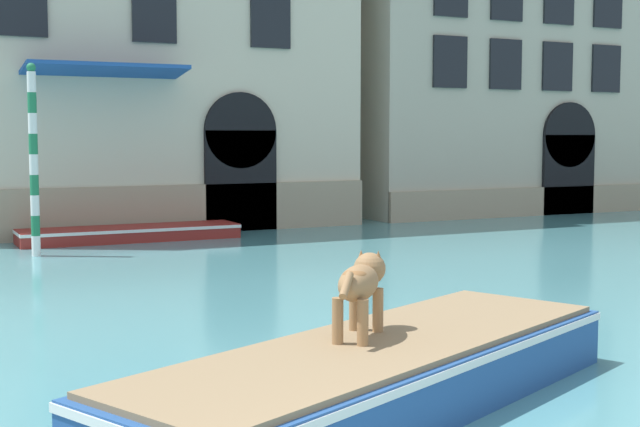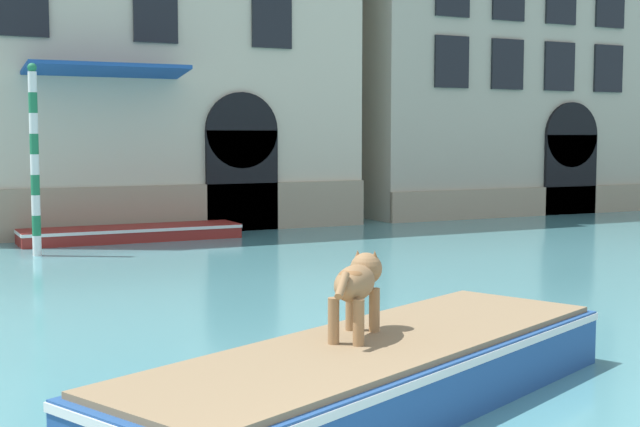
# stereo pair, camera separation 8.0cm
# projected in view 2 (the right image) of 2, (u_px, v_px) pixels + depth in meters

# --- Properties ---
(palazzo_left) EXTENTS (12.82, 7.40, 13.62)m
(palazzo_left) POSITION_uv_depth(u_px,v_px,m) (127.00, 0.00, 26.70)
(palazzo_left) COLOR beige
(palazzo_left) RESTS_ON ground_plane
(palazzo_right) EXTENTS (11.05, 6.13, 12.14)m
(palazzo_right) POSITION_uv_depth(u_px,v_px,m) (480.00, 44.00, 32.47)
(palazzo_right) COLOR #B2A893
(palazzo_right) RESTS_ON ground_plane
(boat_foreground) EXTENTS (6.61, 4.29, 0.69)m
(boat_foreground) POSITION_uv_depth(u_px,v_px,m) (376.00, 372.00, 8.98)
(boat_foreground) COLOR #234C8C
(boat_foreground) RESTS_ON ground_plane
(dog_on_deck) EXTENTS (0.95, 0.99, 0.84)m
(dog_on_deck) POSITION_uv_depth(u_px,v_px,m) (357.00, 283.00, 9.13)
(dog_on_deck) COLOR #997047
(dog_on_deck) RESTS_ON boat_foreground
(boat_moored_near_palazzo) EXTENTS (5.70, 1.41, 0.37)m
(boat_moored_near_palazzo) POSITION_uv_depth(u_px,v_px,m) (131.00, 233.00, 23.27)
(boat_moored_near_palazzo) COLOR maroon
(boat_moored_near_palazzo) RESTS_ON ground_plane
(mooring_pole_0) EXTENTS (0.21, 0.21, 4.37)m
(mooring_pole_0) POSITION_uv_depth(u_px,v_px,m) (35.00, 160.00, 20.15)
(mooring_pole_0) COLOR white
(mooring_pole_0) RESTS_ON ground_plane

